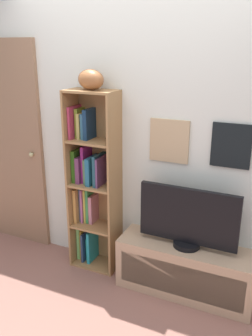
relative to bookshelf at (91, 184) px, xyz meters
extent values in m
cube|color=silver|center=(0.44, 0.13, 0.38)|extent=(4.80, 0.06, 2.39)
cube|color=tan|center=(0.69, 0.09, 0.46)|extent=(0.33, 0.02, 0.35)
cube|color=tan|center=(0.69, 0.09, 0.46)|extent=(0.28, 0.01, 0.30)
cube|color=black|center=(1.18, 0.09, 0.48)|extent=(0.30, 0.02, 0.34)
cube|color=gray|center=(1.18, 0.09, 0.48)|extent=(0.25, 0.01, 0.29)
cube|color=#9D7145|center=(-0.17, -0.03, 0.02)|extent=(0.02, 0.26, 1.66)
cube|color=#9D7145|center=(0.26, -0.03, 0.02)|extent=(0.02, 0.26, 1.66)
cube|color=#9D7145|center=(0.05, 0.10, 0.02)|extent=(0.44, 0.01, 1.66)
cube|color=#9D7145|center=(0.05, -0.03, -0.80)|extent=(0.40, 0.25, 0.02)
cube|color=#9D7145|center=(0.05, -0.03, -0.40)|extent=(0.40, 0.25, 0.02)
cube|color=#9D7145|center=(0.05, -0.03, 0.01)|extent=(0.40, 0.25, 0.02)
cube|color=#9D7145|center=(0.05, -0.03, 0.42)|extent=(0.40, 0.25, 0.02)
cube|color=#9D7145|center=(0.05, -0.03, 0.84)|extent=(0.40, 0.25, 0.02)
cube|color=#78CB70|center=(-0.13, 0.01, -0.61)|extent=(0.03, 0.16, 0.35)
cube|color=#AB8628|center=(-0.10, 0.01, -0.63)|extent=(0.02, 0.16, 0.31)
cube|color=navy|center=(-0.07, 0.00, -0.64)|extent=(0.02, 0.19, 0.29)
cube|color=#26AC87|center=(-0.04, 0.02, -0.67)|extent=(0.03, 0.15, 0.23)
cube|color=teal|center=(-0.01, 0.00, -0.63)|extent=(0.03, 0.19, 0.32)
cube|color=tan|center=(-0.14, 0.00, -0.22)|extent=(0.03, 0.19, 0.33)
cube|color=#43516F|center=(-0.11, 0.02, -0.21)|extent=(0.02, 0.14, 0.35)
cube|color=#AD5D9A|center=(-0.08, 0.01, -0.22)|extent=(0.02, 0.16, 0.33)
cube|color=gold|center=(-0.06, 0.02, -0.22)|extent=(0.02, 0.14, 0.32)
cube|color=#398D4E|center=(-0.03, 0.02, -0.22)|extent=(0.02, 0.14, 0.34)
cube|color=#BA7588|center=(0.00, 0.02, -0.25)|extent=(0.03, 0.14, 0.27)
cube|color=#285414|center=(-0.13, 0.00, 0.17)|extent=(0.04, 0.19, 0.30)
cube|color=#653258|center=(-0.09, -0.01, 0.14)|extent=(0.04, 0.19, 0.24)
cube|color=#841F6A|center=(-0.05, 0.01, 0.19)|extent=(0.03, 0.16, 0.34)
cube|color=#4C7148|center=(-0.02, 0.00, 0.14)|extent=(0.03, 0.18, 0.23)
cube|color=#205C7E|center=(0.03, -0.01, 0.15)|extent=(0.04, 0.21, 0.25)
cube|color=#5D9A3C|center=(0.06, 0.01, 0.14)|extent=(0.02, 0.15, 0.25)
cube|color=#1E4756|center=(0.09, -0.01, 0.16)|extent=(0.03, 0.21, 0.28)
cube|color=#5D3862|center=(0.12, -0.01, 0.15)|extent=(0.02, 0.21, 0.26)
cube|color=#B8365B|center=(-0.14, -0.01, 0.57)|extent=(0.02, 0.20, 0.28)
cube|color=olive|center=(-0.11, 0.02, 0.55)|extent=(0.03, 0.14, 0.26)
cube|color=tan|center=(-0.07, 0.01, 0.54)|extent=(0.03, 0.17, 0.22)
cube|color=#2F5D79|center=(-0.04, 0.01, 0.54)|extent=(0.03, 0.16, 0.22)
cube|color=navy|center=(0.00, 0.00, 0.56)|extent=(0.04, 0.17, 0.26)
ellipsoid|color=#935831|center=(0.05, -0.03, 0.93)|extent=(0.32, 0.27, 0.17)
cube|color=tan|center=(0.93, -0.07, -0.59)|extent=(1.13, 0.35, 0.45)
cube|color=#816851|center=(0.93, -0.24, -0.59)|extent=(1.02, 0.01, 0.29)
cylinder|color=black|center=(0.93, -0.07, -0.35)|extent=(0.22, 0.22, 0.04)
cube|color=black|center=(0.93, -0.07, -0.09)|extent=(0.81, 0.04, 0.47)
cube|color=#302E4B|center=(0.93, -0.09, -0.09)|extent=(0.77, 0.01, 0.43)
cube|color=#8D684E|center=(-1.01, 0.08, 0.23)|extent=(0.84, 0.04, 2.08)
cube|color=brown|center=(-1.01, 0.06, 0.64)|extent=(0.54, 0.01, 0.75)
cube|color=brown|center=(-1.01, 0.06, -0.23)|extent=(0.54, 0.01, 0.75)
sphere|color=tan|center=(-0.69, 0.04, 0.19)|extent=(0.04, 0.04, 0.04)
camera|label=1|loc=(1.56, -2.63, 1.20)|focal=38.38mm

